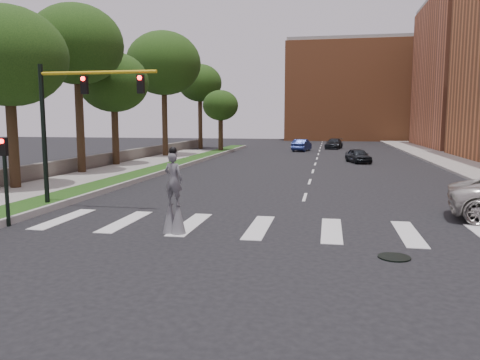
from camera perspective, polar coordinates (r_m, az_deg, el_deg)
ground_plane at (r=15.85m, az=6.44°, el=-6.77°), size 160.00×160.00×0.00m
grass_median at (r=37.70m, az=-8.87°, el=1.59°), size 2.00×60.00×0.25m
median_curb at (r=37.36m, az=-7.35°, el=1.59°), size 0.20×60.00×0.28m
sidewalk_left at (r=30.00m, az=-20.73°, el=-0.33°), size 4.00×60.00×0.18m
sidewalk_right at (r=42.08m, az=26.40°, el=1.46°), size 5.00×90.00×0.18m
stone_wall at (r=41.63m, az=-15.11°, el=2.55°), size 0.50×56.00×1.10m
manhole at (r=14.00m, az=18.28°, el=-8.93°), size 0.90×0.90×0.04m
building_backdrop at (r=93.60m, az=13.94°, el=10.30°), size 26.00×14.00×18.00m
traffic_signal at (r=21.33m, az=-20.17°, el=7.70°), size 5.30×0.23×6.20m
secondary_signal at (r=18.81m, az=-26.69°, el=0.74°), size 0.25×0.21×3.23m
stilt_performer at (r=15.99m, az=-8.08°, el=-2.31°), size 0.83×0.60×2.97m
car_near at (r=43.41m, az=14.22°, el=2.90°), size 2.51×4.07×1.30m
car_mid at (r=58.50m, az=7.53°, el=4.24°), size 2.33×4.67×1.47m
car_far at (r=63.84m, az=11.38°, el=4.36°), size 2.66×4.89×1.34m
tree_1 at (r=28.41m, az=-26.46°, el=13.28°), size 6.21×6.21×9.84m
tree_2 at (r=35.23m, az=-19.30°, el=15.25°), size 6.40×6.40×11.71m
tree_3 at (r=40.27m, az=-15.16°, el=11.37°), size 5.71×5.71×9.32m
tree_4 at (r=49.44m, az=-9.30°, el=13.83°), size 7.54×7.54×12.75m
tree_5 at (r=62.99m, az=-4.92°, el=11.65°), size 5.76×5.76×11.11m
tree_6 at (r=56.00m, az=-2.39°, el=9.01°), size 4.21×4.21×7.34m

